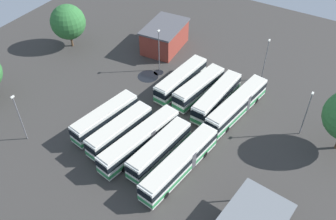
{
  "coord_description": "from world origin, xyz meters",
  "views": [
    {
      "loc": [
        37.43,
        22.2,
        41.14
      ],
      "look_at": [
        -0.44,
        -0.78,
        1.53
      ],
      "focal_mm": 39.89,
      "sensor_mm": 36.0,
      "label": 1
    }
  ],
  "objects": [
    {
      "name": "bus_row1_slot2",
      "position": [
        7.56,
        -0.67,
        1.85
      ],
      "size": [
        14.75,
        5.07,
        3.49
      ],
      "color": "silver",
      "rests_on": "ground_plane"
    },
    {
      "name": "puddle_front_lane",
      "position": [
        0.34,
        -4.72,
        0.0
      ],
      "size": [
        2.28,
        2.28,
        0.01
      ],
      "primitive_type": "cylinder",
      "color": "black",
      "rests_on": "ground_plane"
    },
    {
      "name": "puddle_centre_drain",
      "position": [
        -9.97,
        -8.65,
        0.0
      ],
      "size": [
        1.85,
        1.85,
        0.01
      ],
      "primitive_type": "cylinder",
      "color": "black",
      "rests_on": "ground_plane"
    },
    {
      "name": "ground_plane",
      "position": [
        0.0,
        0.0,
        0.0
      ],
      "size": [
        94.88,
        94.88,
        0.0
      ],
      "primitive_type": "plane",
      "color": "#383533"
    },
    {
      "name": "lamp_post_by_building",
      "position": [
        -17.91,
        8.52,
        4.56
      ],
      "size": [
        0.56,
        0.28,
        8.29
      ],
      "color": "slate",
      "rests_on": "ground_plane"
    },
    {
      "name": "bus_row0_slot1",
      "position": [
        -8.1,
        -2.8,
        1.85
      ],
      "size": [
        12.48,
        3.84,
        3.49
      ],
      "color": "silver",
      "rests_on": "ground_plane"
    },
    {
      "name": "bus_row1_slot4",
      "position": [
        8.3,
        6.45,
        1.85
      ],
      "size": [
        14.73,
        4.42,
        3.49
      ],
      "color": "silver",
      "rests_on": "ground_plane"
    },
    {
      "name": "tree_west_edge",
      "position": [
        -8.68,
        -28.69,
        5.39
      ],
      "size": [
        6.86,
        6.86,
        8.83
      ],
      "color": "brown",
      "rests_on": "ground_plane"
    },
    {
      "name": "bus_row0_slot2",
      "position": [
        -7.73,
        0.9,
        1.85
      ],
      "size": [
        11.55,
        4.35,
        3.49
      ],
      "color": "silver",
      "rests_on": "ground_plane"
    },
    {
      "name": "bus_row0_slot3",
      "position": [
        -7.01,
        4.61,
        1.85
      ],
      "size": [
        12.42,
        3.37,
        3.49
      ],
      "color": "silver",
      "rests_on": "ground_plane"
    },
    {
      "name": "puddle_near_shelter",
      "position": [
        -7.92,
        -9.65,
        0.0
      ],
      "size": [
        3.84,
        3.84,
        0.01
      ],
      "primitive_type": "cylinder",
      "color": "black",
      "rests_on": "ground_plane"
    },
    {
      "name": "maintenance_shelter",
      "position": [
        12.13,
        18.48,
        3.85
      ],
      "size": [
        9.03,
        7.44,
        4.06
      ],
      "color": "slate",
      "rests_on": "ground_plane"
    },
    {
      "name": "lamp_post_mid_lot",
      "position": [
        14.83,
        -16.61,
        4.6
      ],
      "size": [
        0.56,
        0.28,
        8.37
      ],
      "color": "slate",
      "rests_on": "ground_plane"
    },
    {
      "name": "bus_row0_slot4",
      "position": [
        -6.95,
        8.28,
        1.85
      ],
      "size": [
        14.74,
        4.72,
        3.49
      ],
      "color": "silver",
      "rests_on": "ground_plane"
    },
    {
      "name": "bus_row1_slot3",
      "position": [
        7.66,
        2.7,
        1.85
      ],
      "size": [
        11.85,
        3.93,
        3.49
      ],
      "color": "silver",
      "rests_on": "ground_plane"
    },
    {
      "name": "lamp_post_near_entrance",
      "position": [
        -10.74,
        -8.96,
        4.61
      ],
      "size": [
        0.56,
        0.28,
        8.39
      ],
      "color": "slate",
      "rests_on": "ground_plane"
    },
    {
      "name": "depot_building",
      "position": [
        -17.91,
        -12.17,
        2.53
      ],
      "size": [
        10.55,
        7.5,
        5.02
      ],
      "color": "maroon",
      "rests_on": "ground_plane"
    },
    {
      "name": "bus_row1_slot1",
      "position": [
        7.54,
        -4.37,
        1.85
      ],
      "size": [
        11.75,
        4.37,
        3.49
      ],
      "color": "silver",
      "rests_on": "ground_plane"
    },
    {
      "name": "bus_row1_slot0",
      "position": [
        6.47,
        -7.96,
        1.85
      ],
      "size": [
        11.98,
        4.54,
        3.49
      ],
      "color": "silver",
      "rests_on": "ground_plane"
    },
    {
      "name": "lamp_post_far_corner",
      "position": [
        -7.8,
        18.54,
        4.47
      ],
      "size": [
        0.56,
        0.28,
        8.1
      ],
      "color": "slate",
      "rests_on": "ground_plane"
    }
  ]
}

